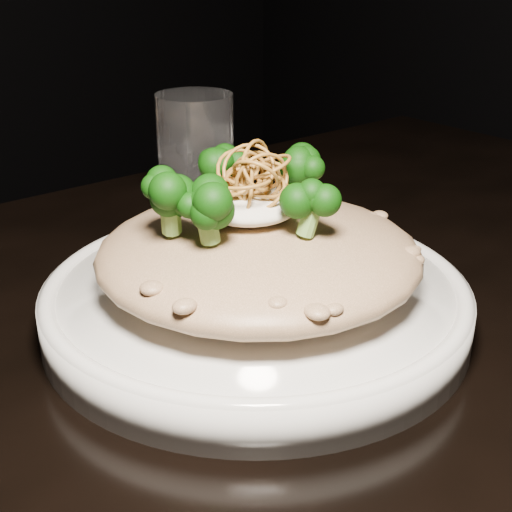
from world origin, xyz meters
The scene contains 7 objects.
table centered at (0.00, 0.00, 0.67)m, with size 1.10×0.80×0.75m.
plate centered at (-0.08, 0.02, 0.77)m, with size 0.32×0.32×0.03m, color silver.
risotto centered at (-0.08, 0.01, 0.81)m, with size 0.24×0.24×0.05m, color brown.
broccoli centered at (-0.08, 0.02, 0.86)m, with size 0.15×0.15×0.06m, color black, non-canonical shape.
cheese centered at (-0.08, 0.02, 0.84)m, with size 0.07×0.07×0.02m, color white.
shallots centered at (-0.08, 0.01, 0.88)m, with size 0.06×0.06×0.04m, color brown, non-canonical shape.
drinking_glass centered at (0.01, 0.21, 0.82)m, with size 0.07×0.07×0.13m, color white.
Camera 1 is at (-0.38, -0.35, 1.02)m, focal length 50.00 mm.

